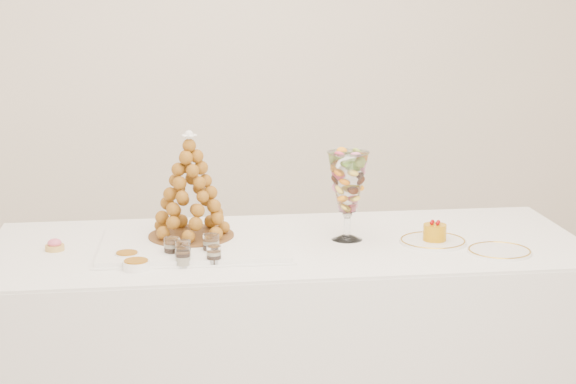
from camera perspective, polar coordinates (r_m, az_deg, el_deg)
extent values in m
cube|color=white|center=(5.14, -3.98, 9.06)|extent=(4.50, 0.04, 2.80)
cube|color=white|center=(3.54, 0.05, -9.37)|extent=(2.15, 0.97, 0.79)
cube|color=white|center=(3.41, 0.05, -3.13)|extent=(2.14, 0.96, 0.01)
cube|color=white|center=(3.37, -5.56, -3.08)|extent=(0.69, 0.54, 0.02)
cylinder|color=white|center=(3.46, 3.52, -2.67)|extent=(0.11, 0.11, 0.02)
cylinder|color=white|center=(3.45, 3.53, -1.91)|extent=(0.02, 0.02, 0.08)
sphere|color=white|center=(3.44, 3.54, -1.28)|extent=(0.04, 0.04, 0.04)
cylinder|color=white|center=(3.45, 8.58, -2.92)|extent=(0.24, 0.24, 0.01)
cylinder|color=white|center=(3.37, 12.42, -3.46)|extent=(0.22, 0.22, 0.01)
cylinder|color=tan|center=(3.41, -13.65, -3.22)|extent=(0.07, 0.07, 0.02)
ellipsoid|color=#E15C7C|center=(3.41, -13.67, -2.94)|extent=(0.05, 0.05, 0.03)
cylinder|color=white|center=(3.24, -6.89, -3.31)|extent=(0.06, 0.06, 0.07)
cylinder|color=white|center=(3.20, -6.24, -3.51)|extent=(0.05, 0.05, 0.07)
cylinder|color=white|center=(3.26, -4.58, -3.16)|extent=(0.07, 0.07, 0.08)
cylinder|color=white|center=(3.15, -6.25, -3.86)|extent=(0.05, 0.05, 0.06)
cylinder|color=white|center=(3.16, -4.42, -3.78)|extent=(0.05, 0.05, 0.06)
cylinder|color=white|center=(3.25, -9.52, -3.80)|extent=(0.08, 0.08, 0.02)
cylinder|color=white|center=(3.14, -8.98, -4.31)|extent=(0.09, 0.09, 0.03)
cylinder|color=brown|center=(3.43, -5.75, -2.57)|extent=(0.30, 0.30, 0.01)
cone|color=#905716|center=(3.39, -5.82, 0.45)|extent=(0.27, 0.27, 0.36)
sphere|color=white|center=(3.36, -5.89, 3.32)|extent=(0.04, 0.04, 0.04)
cylinder|color=#C98909|center=(3.44, 8.69, -2.38)|extent=(0.08, 0.08, 0.06)
sphere|color=#940506|center=(3.44, 8.90, -1.76)|extent=(0.01, 0.01, 0.01)
sphere|color=#940506|center=(3.44, 8.57, -1.74)|extent=(0.01, 0.01, 0.01)
sphere|color=#940506|center=(3.42, 8.51, -1.82)|extent=(0.01, 0.01, 0.01)
sphere|color=#940506|center=(3.42, 8.85, -1.85)|extent=(0.01, 0.01, 0.01)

